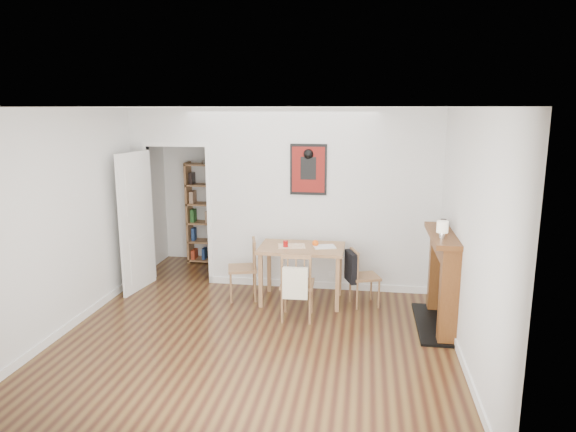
% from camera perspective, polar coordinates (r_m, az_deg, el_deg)
% --- Properties ---
extents(ground, '(5.20, 5.20, 0.00)m').
position_cam_1_polar(ground, '(6.47, -2.80, -11.74)').
color(ground, brown).
rests_on(ground, ground).
extents(room_shell, '(5.20, 5.20, 5.20)m').
position_cam_1_polar(room_shell, '(7.35, -0.07, 1.73)').
color(room_shell, silver).
rests_on(room_shell, ground).
extents(dining_table, '(1.13, 0.72, 0.77)m').
position_cam_1_polar(dining_table, '(6.93, 1.52, -4.16)').
color(dining_table, '#A0724A').
rests_on(dining_table, ground).
extents(chair_left, '(0.52, 0.52, 0.85)m').
position_cam_1_polar(chair_left, '(7.12, -5.09, -5.90)').
color(chair_left, '#946644').
rests_on(chair_left, ground).
extents(chair_right, '(0.53, 0.49, 0.78)m').
position_cam_1_polar(chair_right, '(6.94, 8.39, -6.65)').
color(chair_right, '#946644').
rests_on(chair_right, ground).
extents(chair_front, '(0.46, 0.52, 0.88)m').
position_cam_1_polar(chair_front, '(6.42, 1.03, -7.62)').
color(chair_front, '#946644').
rests_on(chair_front, ground).
extents(bookshelf, '(0.72, 0.29, 1.71)m').
position_cam_1_polar(bookshelf, '(8.79, -8.82, 0.26)').
color(bookshelf, '#A0724A').
rests_on(bookshelf, ground).
extents(fireplace, '(0.45, 1.25, 1.16)m').
position_cam_1_polar(fireplace, '(6.45, 16.90, -6.51)').
color(fireplace, brown).
rests_on(fireplace, ground).
extents(red_glass, '(0.07, 0.07, 0.09)m').
position_cam_1_polar(red_glass, '(6.87, -0.27, -3.12)').
color(red_glass, '#990D0E').
rests_on(red_glass, dining_table).
extents(orange_fruit, '(0.09, 0.09, 0.09)m').
position_cam_1_polar(orange_fruit, '(6.91, 3.06, -3.04)').
color(orange_fruit, '#F6590C').
rests_on(orange_fruit, dining_table).
extents(placemat, '(0.40, 0.33, 0.00)m').
position_cam_1_polar(placemat, '(6.92, 0.41, -3.36)').
color(placemat, '#F2E8C7').
rests_on(placemat, dining_table).
extents(notebook, '(0.33, 0.28, 0.01)m').
position_cam_1_polar(notebook, '(6.89, 4.07, -3.42)').
color(notebook, silver).
rests_on(notebook, dining_table).
extents(mantel_lamp, '(0.13, 0.13, 0.20)m').
position_cam_1_polar(mantel_lamp, '(5.98, 16.78, -1.27)').
color(mantel_lamp, silver).
rests_on(mantel_lamp, fireplace).
extents(ceramic_jar_a, '(0.10, 0.10, 0.12)m').
position_cam_1_polar(ceramic_jar_a, '(6.36, 16.86, -1.09)').
color(ceramic_jar_a, black).
rests_on(ceramic_jar_a, fireplace).
extents(ceramic_jar_b, '(0.07, 0.07, 0.09)m').
position_cam_1_polar(ceramic_jar_b, '(6.64, 16.89, -0.72)').
color(ceramic_jar_b, black).
rests_on(ceramic_jar_b, fireplace).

